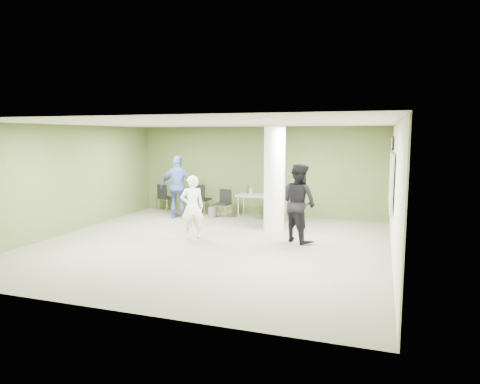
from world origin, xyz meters
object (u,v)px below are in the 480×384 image
(folding_table, at_px, (263,197))
(woman_white, at_px, (192,207))
(chair_back_left, at_px, (165,195))
(man_blue, at_px, (178,187))
(man_black, at_px, (299,203))

(folding_table, height_order, woman_white, woman_white)
(folding_table, height_order, chair_back_left, folding_table)
(chair_back_left, bearing_deg, man_blue, 155.73)
(chair_back_left, xyz_separation_m, man_blue, (0.97, -0.93, 0.43))
(chair_back_left, bearing_deg, woman_white, 147.30)
(man_black, bearing_deg, man_blue, 13.12)
(folding_table, relative_size, man_blue, 0.84)
(man_black, height_order, man_blue, man_blue)
(chair_back_left, distance_m, man_black, 5.67)
(folding_table, xyz_separation_m, woman_white, (-1.04, -2.79, 0.07))
(folding_table, distance_m, woman_white, 2.98)
(folding_table, bearing_deg, man_blue, -169.23)
(woman_white, xyz_separation_m, man_blue, (-1.51, 2.26, 0.18))
(chair_back_left, relative_size, man_blue, 0.48)
(folding_table, distance_m, man_black, 2.71)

